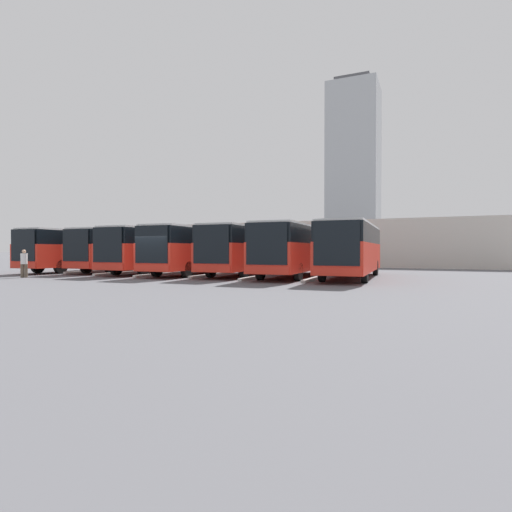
{
  "coord_description": "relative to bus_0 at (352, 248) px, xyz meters",
  "views": [
    {
      "loc": [
        -14.84,
        19.11,
        1.7
      ],
      "look_at": [
        -4.22,
        -5.45,
        1.3
      ],
      "focal_mm": 28.0,
      "sensor_mm": 36.0,
      "label": 1
    }
  ],
  "objects": [
    {
      "name": "bus_6",
      "position": [
        21.21,
        0.43,
        0.0
      ],
      "size": [
        2.93,
        11.04,
        3.24
      ],
      "rotation": [
        0.0,
        0.0,
        0.04
      ],
      "color": "red",
      "rests_on": "ground_plane"
    },
    {
      "name": "pedestrian",
      "position": [
        18.65,
        7.53,
        -0.88
      ],
      "size": [
        0.54,
        0.54,
        1.73
      ],
      "rotation": [
        0.0,
        0.0,
        0.61
      ],
      "color": "brown",
      "rests_on": "ground_plane"
    },
    {
      "name": "curb_divider_1",
      "position": [
        5.3,
        1.75,
        -1.74
      ],
      "size": [
        0.48,
        6.23,
        0.15
      ],
      "primitive_type": "cube",
      "rotation": [
        0.0,
        0.0,
        0.04
      ],
      "color": "#B2B2AD",
      "rests_on": "ground_plane"
    },
    {
      "name": "curb_divider_5",
      "position": [
        19.44,
        0.87,
        -1.74
      ],
      "size": [
        0.48,
        6.23,
        0.15
      ],
      "primitive_type": "cube",
      "rotation": [
        0.0,
        0.0,
        0.04
      ],
      "color": "#B2B2AD",
      "rests_on": "ground_plane"
    },
    {
      "name": "ground_plane",
      "position": [
        10.61,
        5.27,
        -1.81
      ],
      "size": [
        600.0,
        600.0,
        0.0
      ],
      "primitive_type": "plane",
      "color": "#5B5B60"
    },
    {
      "name": "curb_divider_0",
      "position": [
        1.77,
        1.62,
        -1.74
      ],
      "size": [
        0.48,
        6.23,
        0.15
      ],
      "primitive_type": "cube",
      "rotation": [
        0.0,
        0.0,
        0.04
      ],
      "color": "#B2B2AD",
      "rests_on": "ground_plane"
    },
    {
      "name": "bus_1",
      "position": [
        3.53,
        0.13,
        0.0
      ],
      "size": [
        2.93,
        11.04,
        3.24
      ],
      "rotation": [
        0.0,
        0.0,
        0.04
      ],
      "color": "red",
      "rests_on": "ground_plane"
    },
    {
      "name": "bus_4",
      "position": [
        14.14,
        0.05,
        0.0
      ],
      "size": [
        2.93,
        11.04,
        3.24
      ],
      "rotation": [
        0.0,
        0.0,
        0.04
      ],
      "color": "red",
      "rests_on": "ground_plane"
    },
    {
      "name": "station_building",
      "position": [
        10.61,
        -20.94,
        0.57
      ],
      "size": [
        44.47,
        14.21,
        4.7
      ],
      "color": "beige",
      "rests_on": "ground_plane"
    },
    {
      "name": "curb_divider_3",
      "position": [
        12.37,
        1.92,
        -1.74
      ],
      "size": [
        0.48,
        6.23,
        0.15
      ],
      "primitive_type": "cube",
      "rotation": [
        0.0,
        0.0,
        0.04
      ],
      "color": "#B2B2AD",
      "rests_on": "ground_plane"
    },
    {
      "name": "office_tower",
      "position": [
        25.15,
        -148.57,
        34.46
      ],
      "size": [
        20.49,
        20.49,
        73.75
      ],
      "color": "#ADB2B7",
      "rests_on": "ground_plane"
    },
    {
      "name": "bus_3",
      "position": [
        10.6,
        0.3,
        0.0
      ],
      "size": [
        2.93,
        11.04,
        3.24
      ],
      "rotation": [
        0.0,
        0.0,
        0.04
      ],
      "color": "red",
      "rests_on": "ground_plane"
    },
    {
      "name": "curb_divider_4",
      "position": [
        15.91,
        1.67,
        -1.74
      ],
      "size": [
        0.48,
        6.23,
        0.15
      ],
      "primitive_type": "cube",
      "rotation": [
        0.0,
        0.0,
        0.04
      ],
      "color": "#B2B2AD",
      "rests_on": "ground_plane"
    },
    {
      "name": "curb_divider_2",
      "position": [
        8.84,
        1.23,
        -1.74
      ],
      "size": [
        0.48,
        6.23,
        0.15
      ],
      "primitive_type": "cube",
      "rotation": [
        0.0,
        0.0,
        0.04
      ],
      "color": "#B2B2AD",
      "rests_on": "ground_plane"
    },
    {
      "name": "bus_5",
      "position": [
        17.67,
        -0.75,
        0.0
      ],
      "size": [
        2.93,
        11.04,
        3.24
      ],
      "rotation": [
        0.0,
        0.0,
        0.04
      ],
      "color": "red",
      "rests_on": "ground_plane"
    },
    {
      "name": "bus_2",
      "position": [
        7.07,
        -0.39,
        0.0
      ],
      "size": [
        2.93,
        11.04,
        3.24
      ],
      "rotation": [
        0.0,
        0.0,
        0.04
      ],
      "color": "red",
      "rests_on": "ground_plane"
    },
    {
      "name": "bus_0",
      "position": [
        0.0,
        0.0,
        0.0
      ],
      "size": [
        2.93,
        11.04,
        3.24
      ],
      "rotation": [
        0.0,
        0.0,
        0.04
      ],
      "color": "red",
      "rests_on": "ground_plane"
    }
  ]
}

